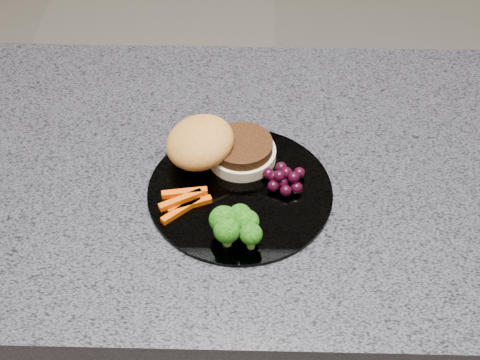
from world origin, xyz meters
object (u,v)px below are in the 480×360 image
island_cabinet (294,336)px  burger (215,148)px  grape_bunch (285,178)px  plate (240,191)px

island_cabinet → burger: size_ratio=6.41×
burger → grape_bunch: burger is taller
plate → grape_bunch: size_ratio=4.29×
grape_bunch → island_cabinet: bearing=43.5°
burger → grape_bunch: (0.10, -0.05, -0.01)m
island_cabinet → grape_bunch: size_ratio=19.79×
island_cabinet → burger: 0.52m
island_cabinet → grape_bunch: bearing=-136.5°
island_cabinet → plate: size_ratio=4.62×
plate → island_cabinet: bearing=26.8°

